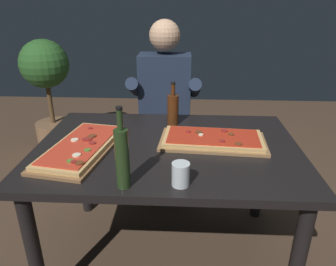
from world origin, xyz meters
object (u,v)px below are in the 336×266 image
Objects in this scene: potted_plant_corner at (47,85)px; pizza_rectangular_left at (82,147)px; wine_bottle_dark at (122,157)px; seated_diner at (165,102)px; diner_chair at (166,128)px; pizza_rectangular_front at (213,140)px; dining_table at (168,161)px; oil_bottle_amber at (173,109)px; tumbler_near_camera at (181,176)px.

pizza_rectangular_left is at bearing -61.84° from potted_plant_corner.
seated_diner is (0.10, 1.14, -0.14)m from wine_bottle_dark.
potted_plant_corner is (-1.19, 0.70, -0.06)m from seated_diner.
pizza_rectangular_left is at bearing -114.78° from seated_diner.
seated_diner is at bearing -90.00° from diner_chair.
seated_diner reaches higher than pizza_rectangular_front.
pizza_rectangular_left is 1.72m from potted_plant_corner.
dining_table is 1.26× the size of potted_plant_corner.
dining_table is at bearing -169.89° from pizza_rectangular_front.
seated_diner reaches higher than pizza_rectangular_left.
dining_table is at bearing -93.19° from oil_bottle_amber.
pizza_rectangular_left reaches higher than dining_table.
wine_bottle_dark is at bearing -104.09° from oil_bottle_amber.
potted_plant_corner is at bearing 126.17° from tumbler_near_camera.
potted_plant_corner is (-0.81, 1.52, -0.08)m from pizza_rectangular_left.
dining_table is 1.61× the size of diner_chair.
diner_chair is (0.38, 0.94, -0.27)m from pizza_rectangular_left.
potted_plant_corner reaches higher than pizza_rectangular_front.
pizza_rectangular_left is 6.19× the size of tumbler_near_camera.
oil_bottle_amber is 0.45m from seated_diner.
potted_plant_corner is at bearing 138.42° from oil_bottle_amber.
potted_plant_corner is at bearing 118.16° from pizza_rectangular_left.
dining_table is 0.27m from pizza_rectangular_front.
pizza_rectangular_left is 1.79× the size of wine_bottle_dark.
pizza_rectangular_left is at bearing -139.37° from oil_bottle_amber.
dining_table is at bearing 101.14° from tumbler_near_camera.
seated_diner reaches higher than oil_bottle_amber.
oil_bottle_amber is at bearing 86.81° from dining_table.
wine_bottle_dark is (0.28, -0.32, 0.12)m from pizza_rectangular_left.
seated_diner is at bearing 96.94° from tumbler_near_camera.
seated_diner reaches higher than tumbler_near_camera.
pizza_rectangular_front is 0.53× the size of potted_plant_corner.
dining_table is 1.05× the size of seated_diner.
diner_chair is at bearing 110.53° from pizza_rectangular_front.
seated_diner is (-0.06, 0.74, 0.10)m from dining_table.
seated_diner reaches higher than diner_chair.
seated_diner is at bearing 94.72° from dining_table.
dining_table is 0.41m from tumbler_near_camera.
wine_bottle_dark reaches higher than dining_table.
dining_table is at bearing 68.25° from wine_bottle_dark.
wine_bottle_dark is 1.32× the size of oil_bottle_amber.
tumbler_near_camera is (0.06, -0.69, -0.06)m from oil_bottle_amber.
oil_bottle_amber is at bearing 94.82° from tumbler_near_camera.
wine_bottle_dark is at bearing -95.06° from seated_diner.
pizza_rectangular_front is at bearing 10.11° from dining_table.
pizza_rectangular_front is at bearing -69.47° from diner_chair.
seated_diner is (0.00, -0.12, 0.26)m from diner_chair.
diner_chair is at bearing 68.07° from pizza_rectangular_left.
pizza_rectangular_left is at bearing 149.94° from tumbler_near_camera.
wine_bottle_dark is 1.32m from diner_chair.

